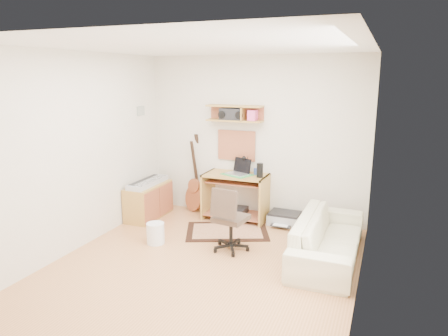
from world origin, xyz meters
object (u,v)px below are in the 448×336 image
at_px(task_chair, 231,218).
at_px(sofa, 329,231).
at_px(desk, 236,197).
at_px(cabinet, 149,201).
at_px(printer, 285,219).

relative_size(task_chair, sofa, 0.47).
xyz_separation_m(desk, cabinet, (-1.36, -0.43, -0.10)).
height_order(task_chair, cabinet, task_chair).
height_order(desk, task_chair, task_chair).
relative_size(desk, cabinet, 1.11).
bearing_deg(cabinet, printer, 12.99).
xyz_separation_m(desk, printer, (0.80, 0.07, -0.29)).
bearing_deg(sofa, printer, 38.66).
bearing_deg(cabinet, desk, 17.57).
bearing_deg(sofa, task_chair, 100.36).
distance_m(cabinet, sofa, 3.00).
bearing_deg(task_chair, cabinet, 165.36).
bearing_deg(cabinet, sofa, -9.63).
distance_m(task_chair, cabinet, 1.88).
distance_m(desk, sofa, 1.85).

